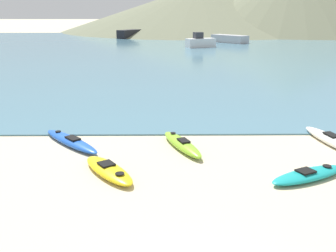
{
  "coord_description": "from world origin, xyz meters",
  "views": [
    {
      "loc": [
        -0.7,
        -4.21,
        4.75
      ],
      "look_at": [
        -0.53,
        10.07,
        0.5
      ],
      "focal_mm": 42.0,
      "sensor_mm": 36.0,
      "label": 1
    }
  ],
  "objects_px": {
    "moored_boat_0": "(130,34)",
    "moored_boat_2": "(200,42)",
    "kayak_on_sand_1": "(182,144)",
    "moored_boat_1": "(230,39)",
    "kayak_on_sand_4": "(334,141)",
    "kayak_on_sand_0": "(71,141)",
    "kayak_on_sand_5": "(109,170)",
    "kayak_on_sand_7": "(309,175)"
  },
  "relations": [
    {
      "from": "moored_boat_0",
      "to": "moored_boat_2",
      "type": "relative_size",
      "value": 1.32
    },
    {
      "from": "kayak_on_sand_1",
      "to": "moored_boat_1",
      "type": "bearing_deg",
      "value": 78.73
    },
    {
      "from": "moored_boat_0",
      "to": "moored_boat_1",
      "type": "distance_m",
      "value": 18.21
    },
    {
      "from": "kayak_on_sand_1",
      "to": "moored_boat_2",
      "type": "height_order",
      "value": "moored_boat_2"
    },
    {
      "from": "kayak_on_sand_1",
      "to": "kayak_on_sand_4",
      "type": "xyz_separation_m",
      "value": [
        5.52,
        0.23,
        0.01
      ]
    },
    {
      "from": "moored_boat_1",
      "to": "kayak_on_sand_0",
      "type": "bearing_deg",
      "value": -106.23
    },
    {
      "from": "kayak_on_sand_0",
      "to": "moored_boat_1",
      "type": "relative_size",
      "value": 0.55
    },
    {
      "from": "moored_boat_0",
      "to": "moored_boat_1",
      "type": "relative_size",
      "value": 0.96
    },
    {
      "from": "kayak_on_sand_5",
      "to": "moored_boat_1",
      "type": "relative_size",
      "value": 0.48
    },
    {
      "from": "moored_boat_2",
      "to": "moored_boat_0",
      "type": "bearing_deg",
      "value": 121.06
    },
    {
      "from": "kayak_on_sand_0",
      "to": "moored_boat_0",
      "type": "relative_size",
      "value": 0.58
    },
    {
      "from": "moored_boat_0",
      "to": "kayak_on_sand_5",
      "type": "bearing_deg",
      "value": -86.07
    },
    {
      "from": "kayak_on_sand_4",
      "to": "moored_boat_2",
      "type": "height_order",
      "value": "moored_boat_2"
    },
    {
      "from": "moored_boat_0",
      "to": "kayak_on_sand_7",
      "type": "bearing_deg",
      "value": -80.36
    },
    {
      "from": "kayak_on_sand_0",
      "to": "moored_boat_0",
      "type": "height_order",
      "value": "moored_boat_0"
    },
    {
      "from": "kayak_on_sand_4",
      "to": "kayak_on_sand_5",
      "type": "bearing_deg",
      "value": -162.34
    },
    {
      "from": "kayak_on_sand_4",
      "to": "moored_boat_2",
      "type": "bearing_deg",
      "value": 92.15
    },
    {
      "from": "kayak_on_sand_1",
      "to": "moored_boat_1",
      "type": "distance_m",
      "value": 46.36
    },
    {
      "from": "kayak_on_sand_1",
      "to": "kayak_on_sand_5",
      "type": "distance_m",
      "value": 3.22
    },
    {
      "from": "kayak_on_sand_0",
      "to": "kayak_on_sand_5",
      "type": "relative_size",
      "value": 1.16
    },
    {
      "from": "kayak_on_sand_5",
      "to": "moored_boat_2",
      "type": "distance_m",
      "value": 40.88
    },
    {
      "from": "kayak_on_sand_5",
      "to": "moored_boat_1",
      "type": "xyz_separation_m",
      "value": [
        11.36,
        47.72,
        0.46
      ]
    },
    {
      "from": "kayak_on_sand_5",
      "to": "moored_boat_0",
      "type": "xyz_separation_m",
      "value": [
        -3.96,
        57.57,
        0.61
      ]
    },
    {
      "from": "kayak_on_sand_5",
      "to": "moored_boat_1",
      "type": "height_order",
      "value": "moored_boat_1"
    },
    {
      "from": "kayak_on_sand_5",
      "to": "moored_boat_2",
      "type": "relative_size",
      "value": 0.66
    },
    {
      "from": "kayak_on_sand_4",
      "to": "moored_boat_2",
      "type": "relative_size",
      "value": 0.91
    },
    {
      "from": "kayak_on_sand_7",
      "to": "kayak_on_sand_5",
      "type": "bearing_deg",
      "value": 176.24
    },
    {
      "from": "kayak_on_sand_4",
      "to": "moored_boat_0",
      "type": "xyz_separation_m",
      "value": [
        -11.78,
        55.08,
        0.57
      ]
    },
    {
      "from": "kayak_on_sand_0",
      "to": "moored_boat_2",
      "type": "relative_size",
      "value": 0.76
    },
    {
      "from": "kayak_on_sand_7",
      "to": "moored_boat_2",
      "type": "relative_size",
      "value": 0.69
    },
    {
      "from": "kayak_on_sand_5",
      "to": "moored_boat_0",
      "type": "relative_size",
      "value": 0.5
    },
    {
      "from": "kayak_on_sand_0",
      "to": "kayak_on_sand_4",
      "type": "xyz_separation_m",
      "value": [
        9.56,
        -0.22,
        0.03
      ]
    },
    {
      "from": "kayak_on_sand_5",
      "to": "kayak_on_sand_0",
      "type": "bearing_deg",
      "value": 122.71
    },
    {
      "from": "moored_boat_0",
      "to": "moored_boat_1",
      "type": "height_order",
      "value": "moored_boat_0"
    },
    {
      "from": "kayak_on_sand_1",
      "to": "moored_boat_2",
      "type": "xyz_separation_m",
      "value": [
        4.1,
        38.11,
        0.56
      ]
    },
    {
      "from": "kayak_on_sand_0",
      "to": "kayak_on_sand_5",
      "type": "distance_m",
      "value": 3.22
    },
    {
      "from": "kayak_on_sand_1",
      "to": "kayak_on_sand_4",
      "type": "bearing_deg",
      "value": 2.43
    },
    {
      "from": "kayak_on_sand_0",
      "to": "moored_boat_1",
      "type": "height_order",
      "value": "moored_boat_1"
    },
    {
      "from": "kayak_on_sand_5",
      "to": "kayak_on_sand_4",
      "type": "bearing_deg",
      "value": 17.66
    },
    {
      "from": "kayak_on_sand_0",
      "to": "moored_boat_1",
      "type": "xyz_separation_m",
      "value": [
        13.1,
        45.02,
        0.46
      ]
    },
    {
      "from": "kayak_on_sand_5",
      "to": "moored_boat_2",
      "type": "height_order",
      "value": "moored_boat_2"
    },
    {
      "from": "kayak_on_sand_4",
      "to": "kayak_on_sand_5",
      "type": "distance_m",
      "value": 8.21
    }
  ]
}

